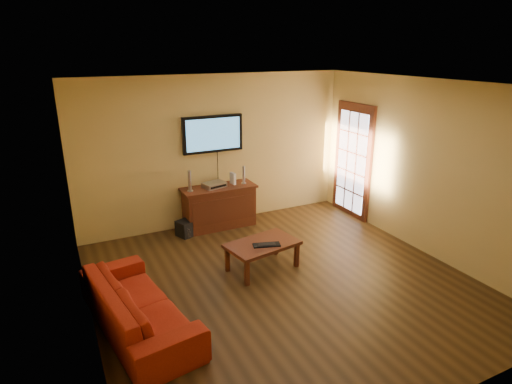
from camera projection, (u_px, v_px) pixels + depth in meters
ground_plane at (283, 282)px, 5.99m from camera, size 5.00×5.00×0.00m
room_walls at (264, 156)px, 5.98m from camera, size 5.00×5.00×5.00m
french_door at (353, 162)px, 8.12m from camera, size 0.07×1.02×2.22m
media_console at (219, 207)px, 7.74m from camera, size 1.34×0.51×0.76m
television at (213, 134)px, 7.50m from camera, size 1.10×0.08×0.65m
coffee_table at (262, 246)px, 6.25m from camera, size 1.12×0.79×0.42m
sofa at (137, 298)px, 4.91m from camera, size 0.91×2.11×0.80m
speaker_left at (190, 182)px, 7.33m from camera, size 0.10×0.10×0.37m
speaker_right at (244, 176)px, 7.76m from camera, size 0.09×0.09×0.33m
av_receiver at (214, 185)px, 7.59m from camera, size 0.44×0.36×0.09m
game_console at (233, 178)px, 7.74m from camera, size 0.07×0.16×0.21m
subwoofer at (186, 228)px, 7.43m from camera, size 0.35×0.35×0.27m
bottle at (188, 233)px, 7.33m from camera, size 0.07×0.07×0.21m
keyboard at (267, 245)px, 6.15m from camera, size 0.42×0.25×0.02m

